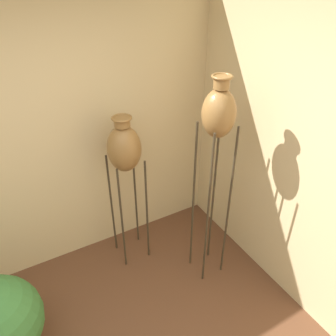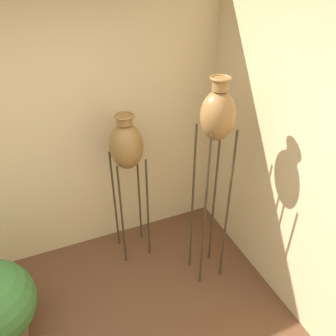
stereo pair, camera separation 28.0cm
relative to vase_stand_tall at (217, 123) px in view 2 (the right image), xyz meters
name	(u,v)px [view 2 (the right image)]	position (x,y,z in m)	size (l,w,h in m)	color
wall_back	(26,139)	(-1.39, 0.92, -0.30)	(7.76, 0.06, 2.70)	#D1B784
vase_stand_tall	(217,123)	(0.00, 0.00, 0.00)	(0.27, 0.27, 2.00)	#382D1E
vase_stand_medium	(127,148)	(-0.57, 0.57, -0.38)	(0.31, 0.31, 1.59)	#382D1E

